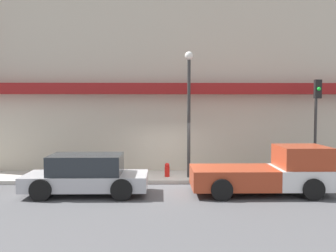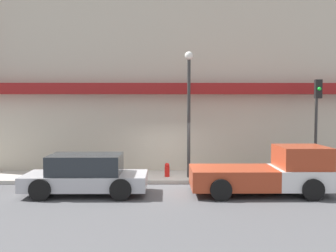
{
  "view_description": "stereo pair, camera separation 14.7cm",
  "coord_description": "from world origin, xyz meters",
  "px_view_note": "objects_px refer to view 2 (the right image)",
  "views": [
    {
      "loc": [
        -0.29,
        -15.28,
        3.24
      ],
      "look_at": [
        -0.01,
        0.96,
        2.36
      ],
      "focal_mm": 40.0,
      "sensor_mm": 36.0,
      "label": 1
    },
    {
      "loc": [
        -0.15,
        -15.28,
        3.24
      ],
      "look_at": [
        -0.01,
        0.96,
        2.36
      ],
      "focal_mm": 40.0,
      "sensor_mm": 36.0,
      "label": 2
    }
  ],
  "objects_px": {
    "parked_car": "(86,175)",
    "traffic_light": "(317,111)",
    "pickup_truck": "(270,173)",
    "street_lamp": "(189,99)",
    "fire_hydrant": "(167,170)"
  },
  "relations": [
    {
      "from": "parked_car",
      "to": "traffic_light",
      "type": "distance_m",
      "value": 9.99
    },
    {
      "from": "pickup_truck",
      "to": "street_lamp",
      "type": "relative_size",
      "value": 0.94
    },
    {
      "from": "pickup_truck",
      "to": "parked_car",
      "type": "xyz_separation_m",
      "value": [
        -6.74,
        0.0,
        -0.06
      ]
    },
    {
      "from": "traffic_light",
      "to": "fire_hydrant",
      "type": "bearing_deg",
      "value": 178.9
    },
    {
      "from": "street_lamp",
      "to": "traffic_light",
      "type": "distance_m",
      "value": 5.53
    },
    {
      "from": "fire_hydrant",
      "to": "pickup_truck",
      "type": "bearing_deg",
      "value": -34.09
    },
    {
      "from": "pickup_truck",
      "to": "street_lamp",
      "type": "distance_m",
      "value": 4.63
    },
    {
      "from": "parked_car",
      "to": "fire_hydrant",
      "type": "height_order",
      "value": "parked_car"
    },
    {
      "from": "street_lamp",
      "to": "parked_car",
      "type": "bearing_deg",
      "value": -148.4
    },
    {
      "from": "pickup_truck",
      "to": "traffic_light",
      "type": "bearing_deg",
      "value": 43.34
    },
    {
      "from": "fire_hydrant",
      "to": "traffic_light",
      "type": "height_order",
      "value": "traffic_light"
    },
    {
      "from": "parked_car",
      "to": "traffic_light",
      "type": "xyz_separation_m",
      "value": [
        9.42,
        2.42,
        2.29
      ]
    },
    {
      "from": "pickup_truck",
      "to": "parked_car",
      "type": "relative_size",
      "value": 1.14
    },
    {
      "from": "pickup_truck",
      "to": "parked_car",
      "type": "height_order",
      "value": "pickup_truck"
    },
    {
      "from": "fire_hydrant",
      "to": "parked_car",
      "type": "bearing_deg",
      "value": -139.58
    }
  ]
}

